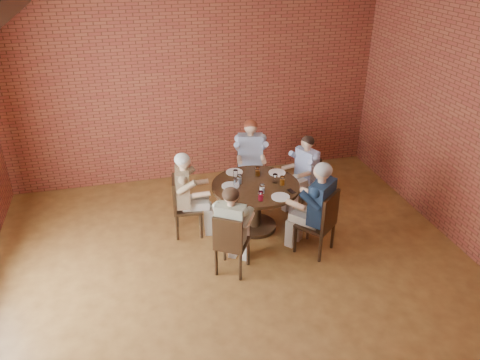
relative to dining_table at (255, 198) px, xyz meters
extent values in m
plane|color=olive|center=(-0.54, -1.49, -0.53)|extent=(7.00, 7.00, 0.00)
plane|color=silver|center=(-0.54, -1.49, 2.87)|extent=(7.00, 7.00, 0.00)
plane|color=brown|center=(-0.54, 2.01, 1.17)|extent=(7.00, 0.00, 7.00)
cylinder|color=#341F11|center=(0.00, 0.00, -0.50)|extent=(0.65, 0.65, 0.06)
cylinder|color=#341F11|center=(0.00, 0.00, -0.18)|extent=(0.18, 0.18, 0.64)
cylinder|color=#362213|center=(0.00, 0.00, 0.20)|extent=(1.29, 1.29, 0.05)
cube|color=#341F11|center=(0.92, 0.41, -0.10)|extent=(0.51, 0.51, 0.04)
cube|color=#341F11|center=(1.07, 0.48, 0.14)|extent=(0.19, 0.37, 0.44)
cylinder|color=#341F11|center=(0.70, 0.49, -0.32)|extent=(0.04, 0.04, 0.41)
cylinder|color=#341F11|center=(0.83, 0.19, -0.32)|extent=(0.04, 0.04, 0.41)
cylinder|color=#341F11|center=(1.00, 0.62, -0.32)|extent=(0.04, 0.04, 0.41)
cylinder|color=#341F11|center=(1.13, 0.32, -0.32)|extent=(0.04, 0.04, 0.41)
cube|color=#341F11|center=(0.20, 1.03, -0.10)|extent=(0.50, 0.50, 0.04)
cube|color=#341F11|center=(0.24, 1.22, 0.17)|extent=(0.43, 0.12, 0.49)
cylinder|color=#341F11|center=(-0.01, 0.89, -0.32)|extent=(0.04, 0.04, 0.41)
cylinder|color=#341F11|center=(0.35, 0.81, -0.32)|extent=(0.04, 0.04, 0.41)
cylinder|color=#341F11|center=(0.06, 1.25, -0.32)|extent=(0.04, 0.04, 0.41)
cylinder|color=#341F11|center=(0.42, 1.18, -0.32)|extent=(0.04, 0.04, 0.41)
cube|color=#341F11|center=(-1.00, 0.12, -0.10)|extent=(0.46, 0.46, 0.04)
cube|color=#341F11|center=(-1.18, 0.14, 0.16)|extent=(0.09, 0.41, 0.47)
cylinder|color=#341F11|center=(-0.84, -0.08, -0.32)|extent=(0.04, 0.04, 0.41)
cylinder|color=#341F11|center=(-0.80, 0.27, -0.32)|extent=(0.04, 0.04, 0.41)
cylinder|color=#341F11|center=(-1.19, -0.03, -0.32)|extent=(0.04, 0.04, 0.41)
cylinder|color=#341F11|center=(-1.15, 0.32, -0.32)|extent=(0.04, 0.04, 0.41)
cube|color=#341F11|center=(-0.57, -0.91, -0.10)|extent=(0.54, 0.54, 0.04)
cube|color=#341F11|center=(-0.66, -1.06, 0.15)|extent=(0.35, 0.24, 0.45)
cylinder|color=#341F11|center=(-0.34, -0.86, -0.32)|extent=(0.04, 0.04, 0.41)
cylinder|color=#341F11|center=(-0.62, -0.68, -0.32)|extent=(0.04, 0.04, 0.41)
cylinder|color=#341F11|center=(-0.52, -1.14, -0.32)|extent=(0.04, 0.04, 0.41)
cylinder|color=#341F11|center=(-0.80, -0.96, -0.32)|extent=(0.04, 0.04, 0.41)
cube|color=#341F11|center=(0.65, -0.75, -0.10)|extent=(0.63, 0.63, 0.04)
cube|color=#341F11|center=(0.78, -0.91, 0.18)|extent=(0.37, 0.32, 0.51)
cylinder|color=#341F11|center=(0.67, -0.48, -0.32)|extent=(0.04, 0.04, 0.41)
cylinder|color=#341F11|center=(0.38, -0.73, -0.32)|extent=(0.04, 0.04, 0.41)
cylinder|color=#341F11|center=(0.93, -0.78, -0.32)|extent=(0.04, 0.04, 0.41)
cylinder|color=#341F11|center=(0.63, -1.03, -0.32)|extent=(0.04, 0.04, 0.41)
cylinder|color=white|center=(0.42, 0.28, 0.23)|extent=(0.26, 0.26, 0.01)
cylinder|color=white|center=(-0.21, 0.46, 0.23)|extent=(0.26, 0.26, 0.01)
cylinder|color=white|center=(-0.37, 0.04, 0.23)|extent=(0.26, 0.26, 0.01)
cylinder|color=white|center=(0.23, -0.45, 0.23)|extent=(0.26, 0.26, 0.01)
cylinder|color=white|center=(0.29, -0.01, 0.29)|extent=(0.07, 0.07, 0.14)
cylinder|color=white|center=(0.11, 0.27, 0.29)|extent=(0.07, 0.07, 0.14)
cylinder|color=white|center=(-0.24, 0.26, 0.29)|extent=(0.07, 0.07, 0.14)
cylinder|color=white|center=(-0.22, 0.10, 0.29)|extent=(0.07, 0.07, 0.14)
cylinder|color=white|center=(-0.30, -0.03, 0.29)|extent=(0.07, 0.07, 0.14)
cylinder|color=white|center=(-0.06, -0.46, 0.29)|extent=(0.07, 0.07, 0.14)
cylinder|color=white|center=(0.02, -0.26, 0.29)|extent=(0.07, 0.07, 0.14)
cylinder|color=white|center=(0.37, -0.11, 0.29)|extent=(0.07, 0.07, 0.14)
cube|color=black|center=(0.44, -0.32, 0.23)|extent=(0.10, 0.15, 0.01)
camera|label=1|loc=(-1.70, -5.80, 3.47)|focal=35.00mm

